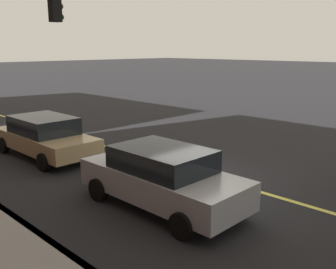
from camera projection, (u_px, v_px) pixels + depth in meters
ground at (204, 175)px, 11.87m from camera, size 200.00×200.00×0.00m
curb_edge at (36, 234)px, 7.97m from camera, size 80.00×0.16×0.15m
lane_stripe_center at (204, 175)px, 11.87m from camera, size 80.00×0.16×0.01m
car_silver at (162, 177)px, 9.38m from camera, size 4.47×1.97×1.53m
car_tan at (45, 136)px, 13.84m from camera, size 4.72×2.01×1.48m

